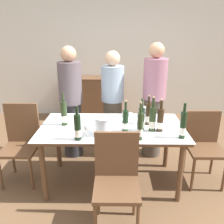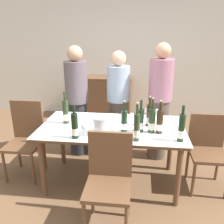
% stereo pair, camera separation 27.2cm
% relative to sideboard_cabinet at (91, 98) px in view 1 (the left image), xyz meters
% --- Properties ---
extents(ground_plane, '(12.00, 12.00, 0.00)m').
position_rel_sideboard_cabinet_xyz_m(ground_plane, '(0.48, -2.33, -0.45)').
color(ground_plane, brown).
extents(back_wall, '(8.00, 0.10, 2.80)m').
position_rel_sideboard_cabinet_xyz_m(back_wall, '(0.48, 0.29, 0.95)').
color(back_wall, silver).
rests_on(back_wall, ground_plane).
extents(sideboard_cabinet, '(1.24, 0.46, 0.89)m').
position_rel_sideboard_cabinet_xyz_m(sideboard_cabinet, '(0.00, 0.00, 0.00)').
color(sideboard_cabinet, brown).
rests_on(sideboard_cabinet, ground_plane).
extents(dining_table, '(1.69, 0.91, 0.76)m').
position_rel_sideboard_cabinet_xyz_m(dining_table, '(0.48, -2.33, 0.23)').
color(dining_table, brown).
rests_on(dining_table, ground_plane).
extents(ice_bucket, '(0.18, 0.18, 0.20)m').
position_rel_sideboard_cabinet_xyz_m(ice_bucket, '(0.39, -2.56, 0.41)').
color(ice_bucket, silver).
rests_on(ice_bucket, dining_table).
extents(wine_bottle_0, '(0.07, 0.07, 0.38)m').
position_rel_sideboard_cabinet_xyz_m(wine_bottle_0, '(1.22, -2.64, 0.45)').
color(wine_bottle_0, black).
rests_on(wine_bottle_0, dining_table).
extents(wine_bottle_1, '(0.06, 0.06, 0.41)m').
position_rel_sideboard_cabinet_xyz_m(wine_bottle_1, '(0.77, -2.68, 0.45)').
color(wine_bottle_1, '#28381E').
rests_on(wine_bottle_1, dining_table).
extents(wine_bottle_2, '(0.07, 0.07, 0.36)m').
position_rel_sideboard_cabinet_xyz_m(wine_bottle_2, '(0.63, -2.46, 0.43)').
color(wine_bottle_2, black).
rests_on(wine_bottle_2, dining_table).
extents(wine_bottle_3, '(0.07, 0.07, 0.36)m').
position_rel_sideboard_cabinet_xyz_m(wine_bottle_3, '(0.13, -2.69, 0.44)').
color(wine_bottle_3, black).
rests_on(wine_bottle_3, dining_table).
extents(wine_bottle_4, '(0.07, 0.07, 0.39)m').
position_rel_sideboard_cabinet_xyz_m(wine_bottle_4, '(-0.08, -2.29, 0.45)').
color(wine_bottle_4, '#28381E').
rests_on(wine_bottle_4, dining_table).
extents(wine_bottle_5, '(0.08, 0.08, 0.40)m').
position_rel_sideboard_cabinet_xyz_m(wine_bottle_5, '(0.93, -2.45, 0.44)').
color(wine_bottle_5, '#28381E').
rests_on(wine_bottle_5, dining_table).
extents(wine_bottle_6, '(0.07, 0.07, 0.37)m').
position_rel_sideboard_cabinet_xyz_m(wine_bottle_6, '(0.81, -2.44, 0.44)').
color(wine_bottle_6, '#1E3323').
rests_on(wine_bottle_6, dining_table).
extents(wine_bottle_7, '(0.07, 0.07, 0.36)m').
position_rel_sideboard_cabinet_xyz_m(wine_bottle_7, '(0.91, -2.26, 0.43)').
color(wine_bottle_7, '#332314').
rests_on(wine_bottle_7, dining_table).
extents(wine_bottle_8, '(0.07, 0.07, 0.37)m').
position_rel_sideboard_cabinet_xyz_m(wine_bottle_8, '(1.02, -2.46, 0.44)').
color(wine_bottle_8, '#332314').
rests_on(wine_bottle_8, dining_table).
extents(wine_glass_0, '(0.07, 0.07, 0.13)m').
position_rel_sideboard_cabinet_xyz_m(wine_glass_0, '(0.71, -2.19, 0.40)').
color(wine_glass_0, white).
rests_on(wine_glass_0, dining_table).
extents(wine_glass_1, '(0.08, 0.08, 0.14)m').
position_rel_sideboard_cabinet_xyz_m(wine_glass_1, '(1.01, -2.03, 0.40)').
color(wine_glass_1, white).
rests_on(wine_glass_1, dining_table).
extents(wine_glass_2, '(0.08, 0.08, 0.15)m').
position_rel_sideboard_cabinet_xyz_m(wine_glass_2, '(0.23, -2.65, 0.41)').
color(wine_glass_2, white).
rests_on(wine_glass_2, dining_table).
extents(wine_glass_3, '(0.08, 0.08, 0.14)m').
position_rel_sideboard_cabinet_xyz_m(wine_glass_3, '(0.91, -1.98, 0.40)').
color(wine_glass_3, white).
rests_on(wine_glass_3, dining_table).
extents(wine_glass_4, '(0.08, 0.08, 0.13)m').
position_rel_sideboard_cabinet_xyz_m(wine_glass_4, '(0.63, -2.19, 0.39)').
color(wine_glass_4, white).
rests_on(wine_glass_4, dining_table).
extents(chair_right_end, '(0.42, 0.42, 0.89)m').
position_rel_sideboard_cabinet_xyz_m(chair_right_end, '(1.62, -2.25, 0.07)').
color(chair_right_end, brown).
rests_on(chair_right_end, ground_plane).
extents(chair_near_front, '(0.42, 0.42, 0.94)m').
position_rel_sideboard_cabinet_xyz_m(chair_near_front, '(0.53, -3.01, 0.09)').
color(chair_near_front, brown).
rests_on(chair_near_front, ground_plane).
extents(chair_left_end, '(0.42, 0.42, 0.98)m').
position_rel_sideboard_cabinet_xyz_m(chair_left_end, '(-0.66, -2.24, 0.10)').
color(chair_left_end, brown).
rests_on(chair_left_end, ground_plane).
extents(person_host, '(0.33, 0.33, 1.63)m').
position_rel_sideboard_cabinet_xyz_m(person_host, '(-0.12, -1.63, 0.37)').
color(person_host, '#2D2D33').
rests_on(person_host, ground_plane).
extents(person_guest_left, '(0.33, 0.33, 1.56)m').
position_rel_sideboard_cabinet_xyz_m(person_guest_left, '(0.48, -1.55, 0.33)').
color(person_guest_left, '#51473D').
rests_on(person_guest_left, ground_plane).
extents(person_guest_right, '(0.33, 0.33, 1.68)m').
position_rel_sideboard_cabinet_xyz_m(person_guest_right, '(1.08, -1.61, 0.40)').
color(person_guest_right, '#51473D').
rests_on(person_guest_right, ground_plane).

